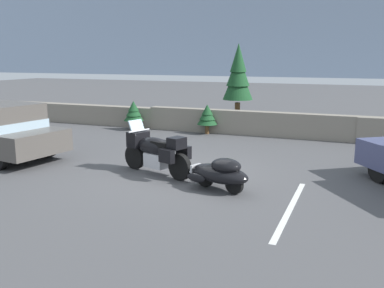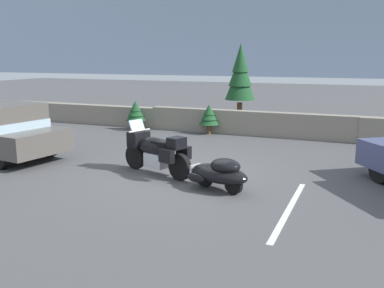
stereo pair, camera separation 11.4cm
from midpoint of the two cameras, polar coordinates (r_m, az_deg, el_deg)
The scene contains 9 objects.
ground_plane at distance 10.92m, azimuth -0.90°, elevation -4.11°, with size 80.00×80.00×0.00m, color #4C4C4F.
stone_guard_wall at distance 16.52m, azimuth 8.96°, elevation 2.69°, with size 24.00×0.62×0.92m.
distant_ridgeline at distance 106.10m, azimuth 20.83°, elevation 13.50°, with size 240.00×80.00×16.00m, color #8C9EB7.
touring_motorcycle at distance 10.86m, azimuth -4.52°, elevation -0.85°, with size 2.22×1.20×1.33m.
car_shaped_trailer at distance 9.57m, azimuth 4.01°, elevation -3.84°, with size 2.19×1.17×0.76m.
pine_tree_secondary at distance 18.55m, azimuth 6.65°, elevation 9.18°, with size 1.29×1.29×3.54m.
pine_sapling_near at distance 16.60m, azimuth 2.48°, elevation 3.82°, with size 0.80×0.80×1.16m.
pine_sapling_farther at distance 17.68m, azimuth -7.36°, elevation 4.29°, with size 0.81×0.81×1.20m.
parking_stripe_marker at distance 8.75m, azimuth 13.23°, elevation -8.41°, with size 0.12×3.60×0.01m, color silver.
Camera 2 is at (4.24, -9.63, 2.94)m, focal length 39.91 mm.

